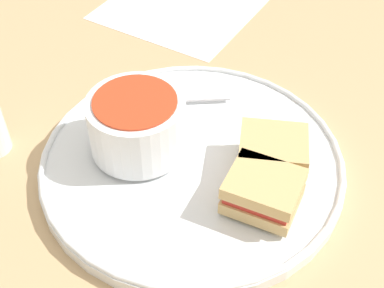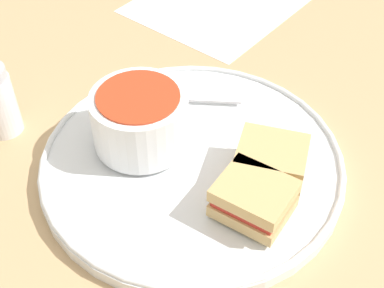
{
  "view_description": "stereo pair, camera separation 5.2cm",
  "coord_description": "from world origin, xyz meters",
  "views": [
    {
      "loc": [
        -0.27,
        0.25,
        0.4
      ],
      "look_at": [
        0.0,
        0.0,
        0.03
      ],
      "focal_mm": 50.0,
      "sensor_mm": 36.0,
      "label": 1
    },
    {
      "loc": [
        -0.31,
        0.21,
        0.4
      ],
      "look_at": [
        0.0,
        0.0,
        0.03
      ],
      "focal_mm": 50.0,
      "sensor_mm": 36.0,
      "label": 2
    }
  ],
  "objects": [
    {
      "name": "soup_bowl",
      "position": [
        0.05,
        0.03,
        0.05
      ],
      "size": [
        0.1,
        0.1,
        0.06
      ],
      "color": "white",
      "rests_on": "plate"
    },
    {
      "name": "spoon",
      "position": [
        0.1,
        -0.02,
        0.02
      ],
      "size": [
        0.09,
        0.11,
        0.01
      ],
      "rotation": [
        0.0,
        0.0,
        7.18
      ],
      "color": "silver",
      "rests_on": "plate"
    },
    {
      "name": "sandwich_half_far",
      "position": [
        -0.06,
        -0.05,
        0.03
      ],
      "size": [
        0.09,
        0.08,
        0.03
      ],
      "rotation": [
        0.0,
        0.0,
        3.83
      ],
      "color": "tan",
      "rests_on": "plate"
    },
    {
      "name": "plate",
      "position": [
        0.0,
        0.0,
        0.01
      ],
      "size": [
        0.31,
        0.31,
        0.02
      ],
      "color": "white",
      "rests_on": "ground_plane"
    },
    {
      "name": "sandwich_half_near",
      "position": [
        -0.09,
        -0.01,
        0.03
      ],
      "size": [
        0.08,
        0.08,
        0.03
      ],
      "rotation": [
        0.0,
        0.0,
        3.53
      ],
      "color": "tan",
      "rests_on": "plate"
    },
    {
      "name": "ground_plane",
      "position": [
        0.0,
        0.0,
        0.0
      ],
      "size": [
        2.4,
        2.4,
        0.0
      ],
      "primitive_type": "plane",
      "color": "tan"
    }
  ]
}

